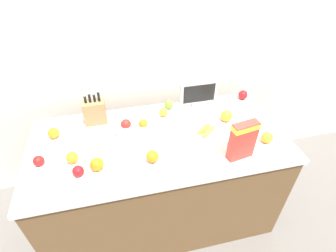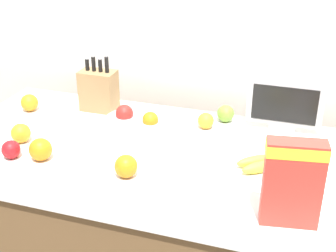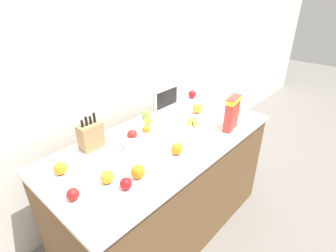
# 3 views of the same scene
# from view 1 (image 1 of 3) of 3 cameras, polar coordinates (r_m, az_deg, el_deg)

# --- Properties ---
(ground_plane) EXTENTS (14.00, 14.00, 0.00)m
(ground_plane) POSITION_cam_1_polar(r_m,az_deg,el_deg) (2.56, -1.46, -18.07)
(ground_plane) COLOR slate
(wall_back) EXTENTS (9.00, 0.06, 2.60)m
(wall_back) POSITION_cam_1_polar(r_m,az_deg,el_deg) (2.20, -5.65, 16.17)
(wall_back) COLOR silver
(wall_back) RESTS_ON ground_plane
(counter) EXTENTS (1.81, 0.86, 0.91)m
(counter) POSITION_cam_1_polar(r_m,az_deg,el_deg) (2.19, -1.65, -11.63)
(counter) COLOR brown
(counter) RESTS_ON ground_plane
(knife_block) EXTENTS (0.16, 0.10, 0.29)m
(knife_block) POSITION_cam_1_polar(r_m,az_deg,el_deg) (2.03, -15.61, 3.00)
(knife_block) COLOR #937047
(knife_block) RESTS_ON counter
(small_monitor) EXTENTS (0.31, 0.03, 0.22)m
(small_monitor) POSITION_cam_1_polar(r_m,az_deg,el_deg) (2.14, 6.71, 7.05)
(small_monitor) COLOR #B7B7BC
(small_monitor) RESTS_ON counter
(cereal_box) EXTENTS (0.18, 0.09, 0.27)m
(cereal_box) POSITION_cam_1_polar(r_m,az_deg,el_deg) (1.70, 15.99, -2.79)
(cereal_box) COLOR red
(cereal_box) RESTS_ON counter
(fruit_bowl) EXTENTS (0.27, 0.27, 0.13)m
(fruit_bowl) POSITION_cam_1_polar(r_m,az_deg,el_deg) (1.89, -7.14, -0.74)
(fruit_bowl) COLOR silver
(fruit_bowl) RESTS_ON counter
(banana_bunch) EXTENTS (0.17, 0.16, 0.04)m
(banana_bunch) POSITION_cam_1_polar(r_m,az_deg,el_deg) (1.92, 8.31, -0.86)
(banana_bunch) COLOR yellow
(banana_bunch) RESTS_ON counter
(apple_middle) EXTENTS (0.07, 0.07, 0.07)m
(apple_middle) POSITION_cam_1_polar(r_m,az_deg,el_deg) (1.69, -18.99, -9.27)
(apple_middle) COLOR #A31419
(apple_middle) RESTS_ON counter
(apple_rear) EXTENTS (0.07, 0.07, 0.07)m
(apple_rear) POSITION_cam_1_polar(r_m,az_deg,el_deg) (2.14, 0.18, 4.71)
(apple_rear) COLOR #6B9E33
(apple_rear) RESTS_ON counter
(apple_near_bananas) EXTENTS (0.07, 0.07, 0.07)m
(apple_near_bananas) POSITION_cam_1_polar(r_m,az_deg,el_deg) (1.85, -26.34, -6.81)
(apple_near_bananas) COLOR red
(apple_near_bananas) RESTS_ON counter
(apple_by_knife_block) EXTENTS (0.08, 0.08, 0.08)m
(apple_by_knife_block) POSITION_cam_1_polar(r_m,az_deg,el_deg) (2.34, 15.99, 6.52)
(apple_by_knife_block) COLOR #A31419
(apple_by_knife_block) RESTS_ON counter
(orange_front_right) EXTENTS (0.09, 0.09, 0.09)m
(orange_front_right) POSITION_cam_1_polar(r_m,az_deg,el_deg) (2.05, 12.63, 2.18)
(orange_front_right) COLOR orange
(orange_front_right) RESTS_ON counter
(orange_front_center) EXTENTS (0.07, 0.07, 0.07)m
(orange_front_center) POSITION_cam_1_polar(r_m,az_deg,el_deg) (2.05, -1.02, 3.00)
(orange_front_center) COLOR orange
(orange_front_center) RESTS_ON counter
(orange_mid_right) EXTENTS (0.09, 0.09, 0.09)m
(orange_mid_right) POSITION_cam_1_polar(r_m,az_deg,el_deg) (1.69, -15.23, -8.05)
(orange_mid_right) COLOR orange
(orange_mid_right) RESTS_ON counter
(orange_back_center) EXTENTS (0.08, 0.08, 0.08)m
(orange_back_center) POSITION_cam_1_polar(r_m,az_deg,el_deg) (1.78, -20.13, -6.45)
(orange_back_center) COLOR orange
(orange_back_center) RESTS_ON counter
(orange_by_cereal) EXTENTS (0.08, 0.08, 0.08)m
(orange_by_cereal) POSITION_cam_1_polar(r_m,az_deg,el_deg) (1.94, 20.75, -2.37)
(orange_by_cereal) COLOR orange
(orange_by_cereal) RESTS_ON counter
(orange_mid_left) EXTENTS (0.08, 0.08, 0.08)m
(orange_mid_left) POSITION_cam_1_polar(r_m,az_deg,el_deg) (2.02, -23.66, -1.41)
(orange_mid_left) COLOR orange
(orange_mid_left) RESTS_ON counter
(orange_front_left) EXTENTS (0.08, 0.08, 0.08)m
(orange_front_left) POSITION_cam_1_polar(r_m,az_deg,el_deg) (1.68, -3.40, -6.64)
(orange_front_left) COLOR orange
(orange_front_left) RESTS_ON counter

